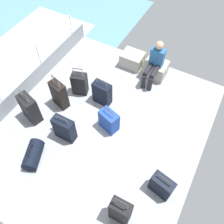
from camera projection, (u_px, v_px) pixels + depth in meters
ground_plane at (102, 128)px, 5.51m from camera, size 4.40×5.20×0.06m
gunwale_port at (25, 87)px, 5.91m from camera, size 0.06×5.20×0.45m
railing_port at (18, 70)px, 5.45m from camera, size 0.04×4.20×1.02m
cargo_crate_0 at (132, 59)px, 6.52m from camera, size 0.61×0.48×0.38m
cargo_crate_1 at (155, 69)px, 6.28m from camera, size 0.61×0.49×0.42m
passenger_seated at (155, 62)px, 5.87m from camera, size 0.34×0.66×1.12m
suitcase_0 at (109, 121)px, 5.28m from camera, size 0.48×0.37×0.65m
suitcase_1 at (120, 211)px, 4.09m from camera, size 0.37×0.23×0.94m
suitcase_2 at (59, 95)px, 5.59m from camera, size 0.44×0.32×0.93m
suitcase_3 at (30, 108)px, 5.36m from camera, size 0.50×0.36×0.86m
suitcase_4 at (64, 129)px, 5.10m from camera, size 0.46×0.23×0.72m
suitcase_5 at (80, 84)px, 5.87m from camera, size 0.42×0.34×0.81m
suitcase_6 at (102, 93)px, 5.68m from camera, size 0.45×0.26×0.73m
suitcase_7 at (162, 186)px, 4.45m from camera, size 0.47×0.31×0.60m
duffel_bag at (33, 155)px, 4.92m from camera, size 0.52×0.67×0.46m
paper_cup at (53, 127)px, 5.43m from camera, size 0.08×0.08×0.10m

